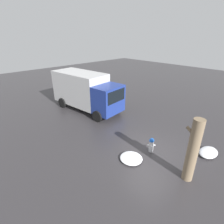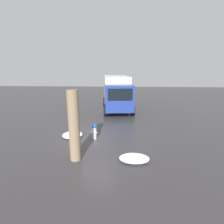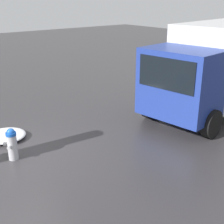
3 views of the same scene
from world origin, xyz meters
TOP-DOWN VIEW (x-y plane):
  - ground_plane at (0.00, 0.00)m, footprint 60.00×60.00m
  - fire_hydrant at (-0.00, 0.00)m, footprint 0.40×0.40m
  - tree_trunk at (-2.37, 0.48)m, footprint 0.73×0.48m
  - delivery_truck at (7.71, -1.03)m, footprint 6.84×3.22m
  - snow_pile_by_hydrant at (-2.40, -2.13)m, footprint 0.90×1.33m
  - snow_pile_curbside at (0.30, 1.38)m, footprint 1.23×1.19m

SIDE VIEW (x-z plane):
  - ground_plane at x=0.00m, z-range 0.00..0.00m
  - snow_pile_curbside at x=0.30m, z-range 0.00..0.20m
  - snow_pile_by_hydrant at x=-2.40m, z-range 0.00..0.28m
  - fire_hydrant at x=0.00m, z-range 0.01..0.90m
  - tree_trunk at x=-2.37m, z-range 0.01..3.13m
  - delivery_truck at x=7.71m, z-range 0.13..3.35m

